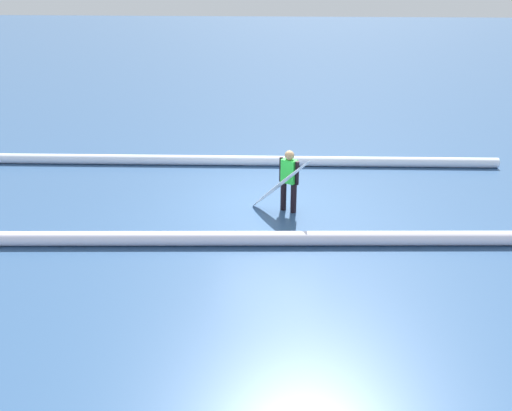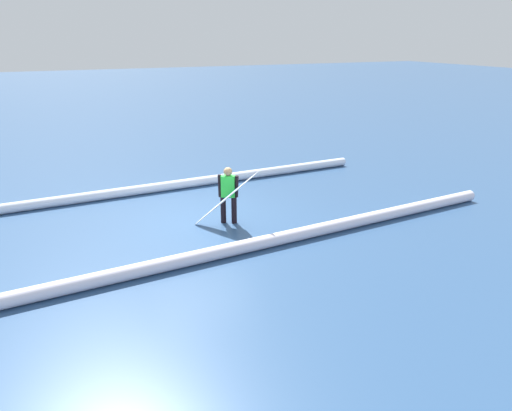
{
  "view_description": "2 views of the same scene",
  "coord_description": "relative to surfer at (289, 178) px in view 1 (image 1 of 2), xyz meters",
  "views": [
    {
      "loc": [
        -0.58,
        12.71,
        5.22
      ],
      "look_at": [
        0.06,
        3.03,
        1.16
      ],
      "focal_mm": 39.42,
      "sensor_mm": 36.0,
      "label": 1
    },
    {
      "loc": [
        3.55,
        11.13,
        4.57
      ],
      "look_at": [
        -0.28,
        2.75,
        1.24
      ],
      "focal_mm": 33.19,
      "sensor_mm": 36.0,
      "label": 2
    }
  ],
  "objects": [
    {
      "name": "ground_plane",
      "position": [
        0.53,
        -0.53,
        -0.83
      ],
      "size": [
        121.52,
        121.52,
        0.0
      ],
      "primitive_type": "plane",
      "color": "#2E4F79"
    },
    {
      "name": "surfer",
      "position": [
        0.0,
        0.0,
        0.0
      ],
      "size": [
        0.46,
        0.36,
        1.48
      ],
      "rotation": [
        0.0,
        0.0,
        5.73
      ],
      "color": "black",
      "rests_on": "ground_plane"
    },
    {
      "name": "surfboard",
      "position": [
        0.2,
        0.32,
        -0.05
      ],
      "size": [
        1.52,
        1.34,
        1.58
      ],
      "color": "white",
      "rests_on": "ground_plane"
    },
    {
      "name": "wave_crest_foreground",
      "position": [
        2.76,
        -3.22,
        -0.68
      ],
      "size": [
        17.44,
        0.94,
        0.29
      ],
      "primitive_type": "cylinder",
      "rotation": [
        0.0,
        1.57,
        0.04
      ],
      "color": "white",
      "rests_on": "ground_plane"
    },
    {
      "name": "wave_crest_midground",
      "position": [
        3.04,
        2.0,
        -0.68
      ],
      "size": [
        20.23,
        1.7,
        0.3
      ],
      "primitive_type": "cylinder",
      "rotation": [
        0.0,
        1.57,
        0.07
      ],
      "color": "white",
      "rests_on": "ground_plane"
    }
  ]
}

